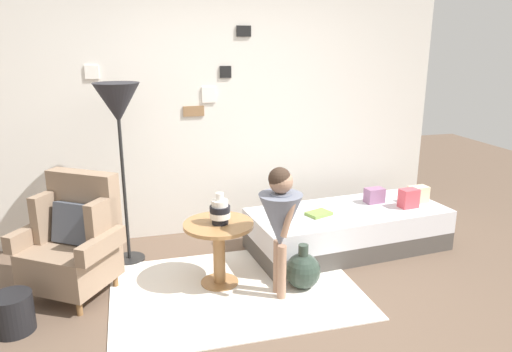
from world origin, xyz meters
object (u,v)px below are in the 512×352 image
(demijohn_near, at_px, (303,270))
(side_table, at_px, (219,240))
(vase_striped, at_px, (220,211))
(person_child, at_px, (280,217))
(armchair, at_px, (74,241))
(magazine_basket, at_px, (13,313))
(floor_lamp, at_px, (118,110))
(daybed, at_px, (348,229))
(book_on_daybed, at_px, (319,214))

(demijohn_near, bearing_deg, side_table, 159.71)
(vase_striped, relative_size, person_child, 0.24)
(armchair, height_order, vase_striped, armchair)
(magazine_basket, bearing_deg, floor_lamp, 50.25)
(side_table, height_order, person_child, person_child)
(side_table, distance_m, demijohn_near, 0.73)
(daybed, xyz_separation_m, floor_lamp, (-2.07, 0.29, 1.20))
(floor_lamp, xyz_separation_m, person_child, (1.15, -0.99, -0.73))
(side_table, xyz_separation_m, magazine_basket, (-1.52, -0.29, -0.25))
(daybed, xyz_separation_m, magazine_basket, (-2.87, -0.67, -0.06))
(book_on_daybed, distance_m, demijohn_near, 0.72)
(person_child, distance_m, demijohn_near, 0.58)
(floor_lamp, bearing_deg, book_on_daybed, -11.38)
(floor_lamp, relative_size, magazine_basket, 5.83)
(vase_striped, bearing_deg, person_child, -36.42)
(side_table, bearing_deg, magazine_basket, -169.19)
(book_on_daybed, bearing_deg, demijohn_near, -122.97)
(armchair, distance_m, demijohn_near, 1.85)
(armchair, distance_m, floor_lamp, 1.15)
(armchair, relative_size, daybed, 0.49)
(book_on_daybed, xyz_separation_m, magazine_basket, (-2.54, -0.61, -0.28))
(daybed, relative_size, side_table, 3.41)
(daybed, bearing_deg, person_child, -143.01)
(book_on_daybed, bearing_deg, magazine_basket, -166.50)
(daybed, bearing_deg, magazine_basket, -166.90)
(person_child, height_order, book_on_daybed, person_child)
(demijohn_near, bearing_deg, vase_striped, 160.52)
(armchair, bearing_deg, book_on_daybed, 3.65)
(daybed, relative_size, demijohn_near, 5.16)
(magazine_basket, bearing_deg, demijohn_near, 1.34)
(armchair, distance_m, magazine_basket, 0.68)
(armchair, bearing_deg, vase_striped, -9.72)
(vase_striped, distance_m, demijohn_near, 0.84)
(vase_striped, height_order, book_on_daybed, vase_striped)
(armchair, xyz_separation_m, vase_striped, (1.14, -0.20, 0.21))
(side_table, height_order, vase_striped, vase_striped)
(armchair, relative_size, side_table, 1.68)
(floor_lamp, bearing_deg, magazine_basket, -129.75)
(vase_striped, xyz_separation_m, demijohn_near, (0.64, -0.23, -0.50))
(armchair, bearing_deg, person_child, -17.82)
(person_child, bearing_deg, vase_striped, 143.58)
(book_on_daybed, bearing_deg, armchair, -176.35)
(floor_lamp, relative_size, person_child, 1.53)
(side_table, xyz_separation_m, person_child, (0.42, -0.32, 0.28))
(vase_striped, relative_size, magazine_basket, 0.93)
(armchair, xyz_separation_m, side_table, (1.13, -0.18, -0.05))
(daybed, xyz_separation_m, book_on_daybed, (-0.34, -0.06, 0.22))
(vase_striped, distance_m, floor_lamp, 1.26)
(person_child, distance_m, book_on_daybed, 0.91)
(person_child, relative_size, demijohn_near, 2.80)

